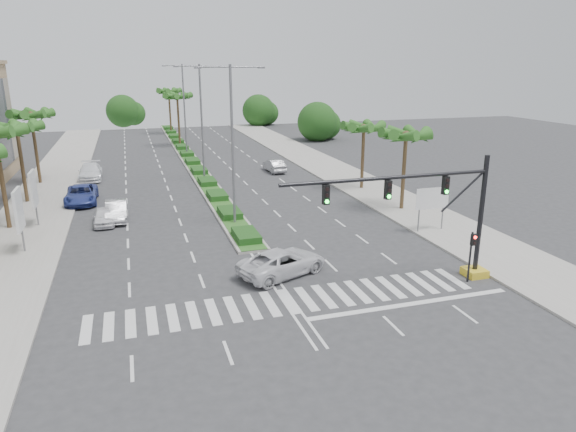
% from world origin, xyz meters
% --- Properties ---
extents(ground, '(160.00, 160.00, 0.00)m').
position_xyz_m(ground, '(0.00, 0.00, 0.00)').
color(ground, '#333335').
rests_on(ground, ground).
extents(footpath_right, '(6.00, 120.00, 0.15)m').
position_xyz_m(footpath_right, '(15.20, 20.00, 0.07)').
color(footpath_right, gray).
rests_on(footpath_right, ground).
extents(footpath_left, '(6.00, 120.00, 0.15)m').
position_xyz_m(footpath_left, '(-15.20, 20.00, 0.07)').
color(footpath_left, gray).
rests_on(footpath_left, ground).
extents(median, '(2.20, 75.00, 0.20)m').
position_xyz_m(median, '(0.00, 45.00, 0.10)').
color(median, gray).
rests_on(median, ground).
extents(median_grass, '(1.80, 75.00, 0.04)m').
position_xyz_m(median_grass, '(0.00, 45.00, 0.22)').
color(median_grass, '#285B1F').
rests_on(median_grass, median).
extents(signal_gantry, '(12.60, 1.20, 7.20)m').
position_xyz_m(signal_gantry, '(9.27, -0.00, 3.46)').
color(signal_gantry, gold).
rests_on(signal_gantry, ground).
extents(pedestrian_signal, '(0.28, 0.36, 3.00)m').
position_xyz_m(pedestrian_signal, '(10.60, -0.68, 2.04)').
color(pedestrian_signal, black).
rests_on(pedestrian_signal, ground).
extents(direction_sign, '(2.70, 0.11, 3.40)m').
position_xyz_m(direction_sign, '(13.50, 7.99, 2.45)').
color(direction_sign, slate).
rests_on(direction_sign, ground).
extents(billboard_near, '(0.18, 2.10, 4.35)m').
position_xyz_m(billboard_near, '(-14.50, 12.00, 2.96)').
color(billboard_near, slate).
rests_on(billboard_near, ground).
extents(billboard_far, '(0.18, 2.10, 4.35)m').
position_xyz_m(billboard_far, '(-14.50, 18.00, 2.96)').
color(billboard_far, slate).
rests_on(billboard_far, ground).
extents(palm_left_far, '(4.57, 4.68, 7.35)m').
position_xyz_m(palm_left_far, '(-16.50, 26.00, 6.50)').
color(palm_left_far, brown).
rests_on(palm_left_far, ground).
extents(palm_left_end, '(4.57, 4.68, 7.75)m').
position_xyz_m(palm_left_end, '(-16.50, 34.00, 6.88)').
color(palm_left_end, brown).
rests_on(palm_left_end, ground).
extents(palm_right_near, '(4.57, 4.68, 7.05)m').
position_xyz_m(palm_right_near, '(14.50, 14.00, 6.20)').
color(palm_right_near, brown).
rests_on(palm_right_near, ground).
extents(palm_right_far, '(4.57, 4.68, 6.75)m').
position_xyz_m(palm_right_far, '(14.50, 22.00, 5.91)').
color(palm_right_far, brown).
rests_on(palm_right_far, ground).
extents(palm_median_a, '(4.57, 4.68, 8.05)m').
position_xyz_m(palm_median_a, '(0.00, 55.00, 7.17)').
color(palm_median_a, brown).
rests_on(palm_median_a, ground).
extents(palm_median_b, '(4.57, 4.68, 8.05)m').
position_xyz_m(palm_median_b, '(0.00, 70.00, 7.17)').
color(palm_median_b, brown).
rests_on(palm_median_b, ground).
extents(streetlight_near, '(5.10, 0.25, 12.00)m').
position_xyz_m(streetlight_near, '(0.00, 14.00, 6.81)').
color(streetlight_near, slate).
rests_on(streetlight_near, ground).
extents(streetlight_mid, '(5.10, 0.25, 12.00)m').
position_xyz_m(streetlight_mid, '(0.00, 30.00, 6.81)').
color(streetlight_mid, slate).
rests_on(streetlight_mid, ground).
extents(streetlight_far, '(5.10, 0.25, 12.00)m').
position_xyz_m(streetlight_far, '(0.00, 46.00, 6.81)').
color(streetlight_far, slate).
rests_on(streetlight_far, ground).
extents(car_parked_a, '(1.60, 3.82, 1.29)m').
position_xyz_m(car_parked_a, '(-9.68, 17.17, 0.65)').
color(car_parked_a, white).
rests_on(car_parked_a, ground).
extents(car_parked_b, '(1.63, 4.64, 1.53)m').
position_xyz_m(car_parked_b, '(-8.75, 18.12, 0.76)').
color(car_parked_b, '#AFAEB3').
rests_on(car_parked_b, ground).
extents(car_parked_c, '(2.64, 5.72, 1.59)m').
position_xyz_m(car_parked_c, '(-11.80, 24.49, 0.79)').
color(car_parked_c, '#2E3E8E').
rests_on(car_parked_c, ground).
extents(car_parked_d, '(2.35, 5.72, 1.66)m').
position_xyz_m(car_parked_d, '(-11.60, 34.81, 0.83)').
color(car_parked_d, white).
rests_on(car_parked_d, ground).
extents(car_crossing, '(6.09, 4.47, 1.54)m').
position_xyz_m(car_crossing, '(0.74, 3.58, 0.77)').
color(car_crossing, silver).
rests_on(car_crossing, ground).
extents(car_right, '(1.76, 4.46, 1.44)m').
position_xyz_m(car_right, '(8.50, 32.78, 0.72)').
color(car_right, '#A3A3A7').
rests_on(car_right, ground).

